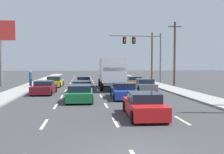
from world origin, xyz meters
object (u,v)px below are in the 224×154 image
car_orange (134,81)px  car_yellow (55,82)px  roadside_billboard (1,40)px  car_red (144,106)px  car_blue (124,91)px  car_gray (145,85)px  utility_pole_mid (175,53)px  car_silver (81,87)px  box_truck (111,71)px  car_navy (84,82)px  car_green (80,94)px  car_maroon (44,88)px  traffic_signal_mast (140,45)px  utility_pole_far (152,56)px  pedestrian_near_corner (31,78)px

car_orange → car_yellow: bearing=-179.3°
car_yellow → roadside_billboard: (-6.47, 0.42, 5.09)m
car_red → roadside_billboard: roadside_billboard is taller
car_blue → car_gray: car_blue is taller
utility_pole_mid → car_silver: bearing=-153.5°
car_yellow → box_truck: box_truck is taller
car_yellow → car_navy: size_ratio=0.91×
car_blue → utility_pole_mid: bearing=52.4°
car_orange → car_blue: bearing=-105.7°
car_yellow → car_silver: bearing=-62.1°
box_truck → car_gray: size_ratio=2.09×
box_truck → utility_pole_mid: (8.66, 3.45, 2.27)m
car_green → car_yellow: bearing=104.5°
car_maroon → box_truck: bearing=30.1°
car_blue → utility_pole_mid: utility_pole_mid is taller
traffic_signal_mast → car_blue: bearing=-107.9°
car_gray → utility_pole_mid: size_ratio=0.50×
car_maroon → traffic_signal_mast: (11.78, 11.25, 4.86)m
utility_pole_mid → roadside_billboard: utility_pole_mid is taller
car_gray → roadside_billboard: (-16.47, 6.33, 5.10)m
car_navy → car_silver: bearing=-92.4°
car_silver → traffic_signal_mast: traffic_signal_mast is taller
box_truck → car_orange: box_truck is taller
utility_pole_far → box_truck: bearing=-122.4°
car_red → utility_pole_mid: (8.56, 18.41, 3.64)m
traffic_signal_mast → utility_pole_mid: bearing=-46.5°
car_green → car_orange: 14.51m
utility_pole_far → car_green: bearing=-118.0°
car_navy → car_red: (3.17, -18.50, 0.04)m
car_yellow → car_navy: 3.59m
car_gray → car_maroon: bearing=-169.9°
car_green → car_blue: bearing=21.2°
box_truck → utility_pole_mid: 9.59m
car_orange → utility_pole_far: size_ratio=0.52×
car_maroon → utility_pole_far: bearing=48.5°
car_silver → car_orange: 9.33m
car_green → car_orange: (6.81, 12.82, -0.03)m
car_silver → traffic_signal_mast: size_ratio=0.56×
car_navy → pedestrian_near_corner: (-6.39, -0.26, 0.51)m
roadside_billboard → car_silver: bearing=-34.4°
box_truck → car_orange: bearing=48.6°
traffic_signal_mast → utility_pole_far: utility_pole_far is taller
car_blue → traffic_signal_mast: bearing=72.1°
car_navy → traffic_signal_mast: size_ratio=0.60×
car_orange → utility_pole_mid: bearing=-4.9°
car_silver → car_gray: (6.67, 0.39, 0.05)m
car_navy → utility_pole_mid: (11.73, -0.09, 3.68)m
car_navy → car_green: car_green is taller
car_navy → traffic_signal_mast: (8.07, 3.77, 4.87)m
car_red → car_gray: size_ratio=1.04×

